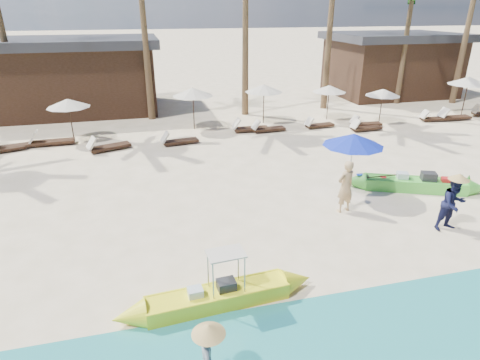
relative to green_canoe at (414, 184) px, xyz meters
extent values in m
plane|color=#FFE4BC|center=(-5.15, -1.97, -0.23)|extent=(240.00, 240.00, 0.00)
cube|color=#4FC73C|center=(0.00, 0.00, -0.03)|extent=(3.40, 1.95, 0.41)
cube|color=white|center=(0.00, 0.00, -0.01)|extent=(2.89, 1.59, 0.18)
cube|color=#262628|center=(0.40, -0.16, 0.27)|extent=(0.59, 0.53, 0.37)
cube|color=silver|center=(-0.37, 0.22, 0.23)|extent=(0.47, 0.44, 0.30)
cube|color=red|center=(0.92, -0.43, 0.20)|extent=(0.40, 0.37, 0.24)
cylinder|color=red|center=(-0.97, 0.46, 0.13)|extent=(0.24, 0.24, 0.10)
cylinder|color=#262628|center=(-1.26, 0.47, 0.13)|extent=(0.21, 0.21, 0.09)
sphere|color=#C2BE79|center=(-1.53, 0.64, 0.18)|extent=(0.19, 0.19, 0.19)
cylinder|color=yellow|center=(1.47, -0.51, 0.18)|extent=(0.15, 0.15, 0.19)
cylinder|color=yellow|center=(1.66, -0.59, 0.18)|extent=(0.15, 0.15, 0.19)
cube|color=yellow|center=(-7.86, -4.17, -0.05)|extent=(3.13, 0.88, 0.37)
cube|color=white|center=(-7.86, -4.17, -0.03)|extent=(2.69, 0.67, 0.17)
cube|color=#262628|center=(-7.66, -4.15, 0.20)|extent=(0.41, 0.34, 0.29)
cube|color=silver|center=(-8.34, -4.21, 0.18)|extent=(0.33, 0.30, 0.25)
cube|color=beige|center=(-7.66, -4.15, 1.03)|extent=(0.82, 0.59, 0.03)
imported|color=tan|center=(-3.17, -0.84, 0.61)|extent=(0.70, 0.55, 1.69)
imported|color=#131534|center=(-0.74, -2.61, 0.58)|extent=(0.82, 0.65, 1.62)
imported|color=gray|center=(-8.37, -6.12, 0.46)|extent=(0.39, 0.67, 1.02)
cylinder|color=#99999E|center=(-2.41, 0.29, 0.82)|extent=(0.05, 0.05, 2.10)
cone|color=#1228B0|center=(-2.41, 0.29, 1.72)|extent=(2.01, 2.01, 0.41)
cube|color=#331E15|center=(-15.13, 7.95, -0.09)|extent=(1.65, 0.97, 0.11)
cube|color=#331E15|center=(-14.84, 8.25, -0.09)|extent=(1.72, 0.89, 0.12)
cylinder|color=#331E15|center=(-12.36, 8.94, 0.76)|extent=(0.05, 0.05, 1.98)
cone|color=beige|center=(-12.36, 8.94, 1.61)|extent=(1.98, 1.98, 0.40)
cube|color=#331E15|center=(-13.20, 8.48, -0.07)|extent=(1.86, 0.66, 0.13)
cube|color=beige|center=(-14.01, 8.45, 0.25)|extent=(0.43, 0.61, 0.54)
cube|color=#331E15|center=(-10.60, 7.09, -0.07)|extent=(1.87, 1.14, 0.13)
cube|color=beige|center=(-11.34, 6.83, 0.24)|extent=(0.57, 0.68, 0.52)
cylinder|color=#331E15|center=(-6.43, 9.57, 0.82)|extent=(0.05, 0.05, 2.11)
cone|color=beige|center=(-6.43, 9.57, 1.73)|extent=(2.11, 2.11, 0.42)
cube|color=#331E15|center=(-7.42, 7.17, -0.09)|extent=(1.70, 0.76, 0.12)
cube|color=beige|center=(-8.14, 7.07, 0.20)|extent=(0.44, 0.58, 0.48)
cylinder|color=#331E15|center=(-2.52, 9.88, 0.80)|extent=(0.05, 0.05, 2.07)
cone|color=beige|center=(-2.52, 9.88, 1.69)|extent=(2.07, 2.07, 0.41)
cube|color=#331E15|center=(-2.74, 8.14, -0.09)|extent=(1.69, 0.63, 0.12)
cube|color=beige|center=(-3.47, 8.10, 0.21)|extent=(0.40, 0.56, 0.49)
cube|color=#331E15|center=(-3.63, 8.39, -0.07)|extent=(1.81, 0.65, 0.13)
cube|color=beige|center=(-4.42, 8.42, 0.24)|extent=(0.42, 0.60, 0.52)
cylinder|color=#331E15|center=(1.26, 9.73, 0.71)|extent=(0.05, 0.05, 1.89)
cone|color=beige|center=(1.26, 9.73, 1.52)|extent=(1.89, 1.89, 0.38)
cube|color=#331E15|center=(0.14, 8.21, -0.10)|extent=(1.59, 0.68, 0.11)
cube|color=beige|center=(-0.54, 8.13, 0.18)|extent=(0.40, 0.54, 0.45)
cube|color=#331E15|center=(2.27, 7.09, -0.09)|extent=(1.64, 0.61, 0.11)
cube|color=beige|center=(1.56, 7.05, 0.19)|extent=(0.39, 0.54, 0.47)
cylinder|color=#331E15|center=(3.70, 8.22, 0.69)|extent=(0.05, 0.05, 1.85)
cone|color=beige|center=(3.70, 8.22, 1.49)|extent=(1.85, 1.85, 0.37)
cube|color=#331E15|center=(2.64, 7.76, -0.09)|extent=(1.65, 0.59, 0.12)
cube|color=beige|center=(1.92, 7.78, 0.20)|extent=(0.38, 0.54, 0.48)
cylinder|color=#331E15|center=(9.32, 8.45, 0.89)|extent=(0.06, 0.06, 2.23)
cone|color=beige|center=(9.32, 8.45, 1.85)|extent=(2.23, 2.23, 0.45)
cube|color=#331E15|center=(7.05, 7.86, -0.09)|extent=(1.66, 0.72, 0.11)
cube|color=beige|center=(6.35, 7.95, 0.19)|extent=(0.42, 0.56, 0.47)
cube|color=#331E15|center=(8.30, 7.80, -0.07)|extent=(1.83, 0.64, 0.13)
cube|color=beige|center=(7.49, 7.82, 0.25)|extent=(0.42, 0.60, 0.53)
cube|color=beige|center=(10.11, 8.28, 0.22)|extent=(0.51, 0.63, 0.49)
cone|color=brown|center=(-8.51, 12.30, 4.81)|extent=(0.40, 0.40, 10.08)
cone|color=brown|center=(-3.01, 12.04, 5.40)|extent=(0.40, 0.40, 11.26)
cone|color=brown|center=(7.68, 12.55, 3.81)|extent=(0.40, 0.40, 8.07)
cone|color=brown|center=(11.41, 11.71, 5.09)|extent=(0.40, 0.40, 10.64)
cube|color=#331E15|center=(-13.15, 15.53, 1.67)|extent=(10.00, 6.00, 3.80)
cube|color=#2D2D33|center=(-13.15, 15.53, 3.82)|extent=(10.80, 6.60, 0.50)
cube|color=#331E15|center=(8.85, 15.53, 1.67)|extent=(8.00, 6.00, 3.80)
cube|color=#2D2D33|center=(8.85, 15.53, 3.82)|extent=(8.80, 6.60, 0.50)
camera|label=1|loc=(-9.07, -11.01, 5.71)|focal=30.00mm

